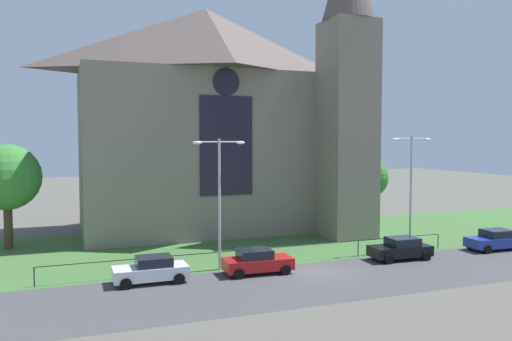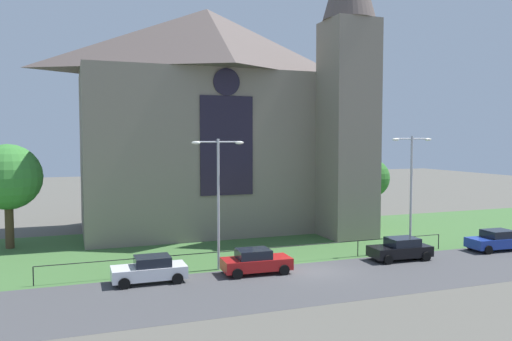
# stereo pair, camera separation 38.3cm
# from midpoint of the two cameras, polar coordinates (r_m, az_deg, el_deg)

# --- Properties ---
(ground) EXTENTS (160.00, 160.00, 0.00)m
(ground) POSITION_cam_midpoint_polar(r_m,az_deg,el_deg) (41.21, 0.50, -7.96)
(ground) COLOR #56544C
(road_asphalt) EXTENTS (120.00, 8.00, 0.01)m
(road_asphalt) POSITION_cam_midpoint_polar(r_m,az_deg,el_deg) (30.58, 8.64, -12.07)
(road_asphalt) COLOR #424244
(road_asphalt) RESTS_ON ground
(grass_verge) EXTENTS (120.00, 20.00, 0.01)m
(grass_verge) POSITION_cam_midpoint_polar(r_m,az_deg,el_deg) (39.39, 1.54, -8.49)
(grass_verge) COLOR #3D6633
(grass_verge) RESTS_ON ground
(church_building) EXTENTS (23.20, 16.20, 26.00)m
(church_building) POSITION_cam_midpoint_polar(r_m,az_deg,el_deg) (46.20, -4.14, 6.08)
(church_building) COLOR gray
(church_building) RESTS_ON ground
(iron_railing) EXTENTS (27.94, 0.07, 1.13)m
(iron_railing) POSITION_cam_midpoint_polar(r_m,az_deg,el_deg) (33.37, 1.40, -9.01)
(iron_railing) COLOR black
(iron_railing) RESTS_ON ground
(tree_left_far) EXTENTS (4.94, 4.94, 7.88)m
(tree_left_far) POSITION_cam_midpoint_polar(r_m,az_deg,el_deg) (42.01, -26.00, -0.71)
(tree_left_far) COLOR #4C3823
(tree_left_far) RESTS_ON ground
(tree_right_far) EXTENTS (3.68, 3.68, 6.40)m
(tree_right_far) POSITION_cam_midpoint_polar(r_m,az_deg,el_deg) (49.03, 12.99, -0.91)
(tree_right_far) COLOR #423021
(tree_right_far) RESTS_ON ground
(streetlamp_near) EXTENTS (3.37, 0.26, 8.25)m
(streetlamp_near) POSITION_cam_midpoint_polar(r_m,az_deg,el_deg) (31.58, -3.94, -1.85)
(streetlamp_near) COLOR #B2B2B7
(streetlamp_near) RESTS_ON ground
(streetlamp_far) EXTENTS (3.37, 0.26, 8.46)m
(streetlamp_far) POSITION_cam_midpoint_polar(r_m,az_deg,el_deg) (38.22, 17.42, -0.90)
(streetlamp_far) COLOR #B2B2B7
(streetlamp_far) RESTS_ON ground
(parked_car_white) EXTENTS (4.21, 2.04, 1.51)m
(parked_car_white) POSITION_cam_midpoint_polar(r_m,az_deg,el_deg) (30.06, -11.55, -10.91)
(parked_car_white) COLOR silver
(parked_car_white) RESTS_ON ground
(parked_car_red) EXTENTS (4.27, 2.17, 1.51)m
(parked_car_red) POSITION_cam_midpoint_polar(r_m,az_deg,el_deg) (31.35, 0.33, -10.24)
(parked_car_red) COLOR #B21919
(parked_car_red) RESTS_ON ground
(parked_car_black) EXTENTS (4.27, 2.16, 1.51)m
(parked_car_black) POSITION_cam_midpoint_polar(r_m,az_deg,el_deg) (36.20, 16.30, -8.51)
(parked_car_black) COLOR black
(parked_car_black) RESTS_ON ground
(parked_car_blue) EXTENTS (4.27, 2.17, 1.51)m
(parked_car_blue) POSITION_cam_midpoint_polar(r_m,az_deg,el_deg) (41.72, 25.73, -7.13)
(parked_car_blue) COLOR #1E3899
(parked_car_blue) RESTS_ON ground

